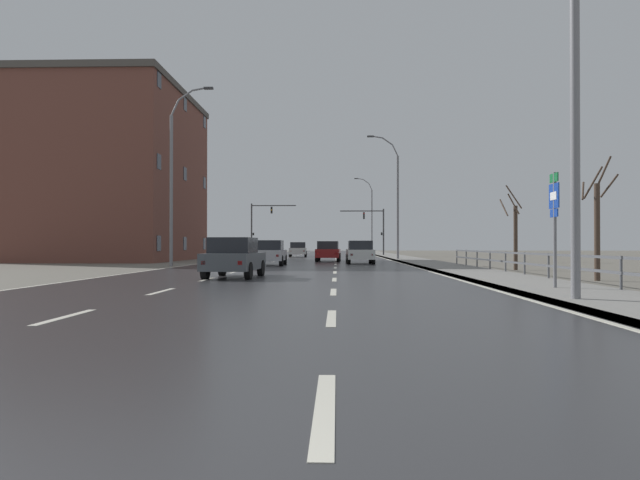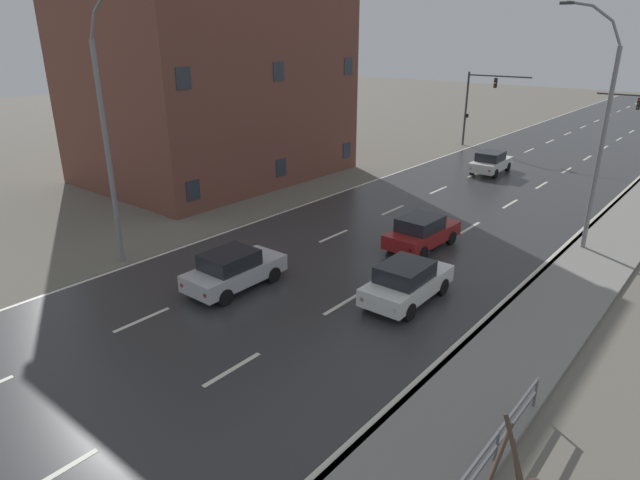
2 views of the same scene
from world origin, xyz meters
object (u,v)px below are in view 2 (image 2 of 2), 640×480
car_far_left (234,269)px  street_lamp_midground (599,137)px  brick_building (211,70)px  street_lamp_left_bank (108,141)px  car_far_right (491,162)px  traffic_signal_left (478,98)px  car_distant (407,281)px  car_near_right (422,232)px

car_far_left → street_lamp_midground: bearing=54.6°
street_lamp_midground → brick_building: (-23.86, -1.31, 1.91)m
street_lamp_left_bank → car_far_right: (5.75, 25.54, -4.50)m
traffic_signal_left → car_far_right: 10.61m
car_far_right → car_far_left: 24.25m
street_lamp_midground → brick_building: bearing=-176.9°
street_lamp_left_bank → car_distant: bearing=21.9°
street_lamp_left_bank → car_far_right: street_lamp_left_bank is taller
street_lamp_left_bank → car_far_left: size_ratio=2.65×
traffic_signal_left → car_near_right: bearing=-70.5°
street_lamp_left_bank → car_far_left: street_lamp_left_bank is taller
car_far_right → street_lamp_midground: bearing=-53.5°
street_lamp_left_bank → car_far_right: size_ratio=2.61×
street_lamp_midground → street_lamp_left_bank: street_lamp_left_bank is taller
car_distant → street_lamp_midground: bearing=69.6°
brick_building → car_far_left: bearing=-38.6°
car_distant → brick_building: size_ratio=0.25×
car_far_left → brick_building: brick_building is taller
street_lamp_midground → brick_building: 23.98m
brick_building → car_distant: bearing=-22.4°
car_near_right → brick_building: brick_building is taller
car_distant → car_far_left: bearing=-151.0°
car_distant → brick_building: (-20.44, 8.40, 6.29)m
car_far_right → car_distant: bearing=-77.3°
car_near_right → car_far_right: bearing=104.2°
street_lamp_midground → car_distant: size_ratio=2.58×
street_lamp_left_bank → car_near_right: (9.18, 9.66, -4.50)m
street_lamp_left_bank → car_distant: (11.42, 4.60, -4.50)m
street_lamp_midground → car_far_right: street_lamp_midground is taller
car_far_right → traffic_signal_left: bearing=118.8°
car_far_left → traffic_signal_left: bearing=98.6°
traffic_signal_left → car_distant: bearing=-69.7°
car_near_right → car_far_left: bearing=-110.7°
car_far_right → brick_building: brick_building is taller
traffic_signal_left → car_far_right: size_ratio=1.51×
car_far_right → car_distant: (5.67, -20.93, 0.00)m
street_lamp_left_bank → car_distant: 13.11m
car_near_right → street_lamp_midground: bearing=41.4°
street_lamp_left_bank → car_far_left: (5.68, 1.29, -4.50)m
car_near_right → brick_building: size_ratio=0.25×
street_lamp_midground → car_far_right: size_ratio=2.55×
street_lamp_left_bank → traffic_signal_left: (0.52, 34.13, -1.15)m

